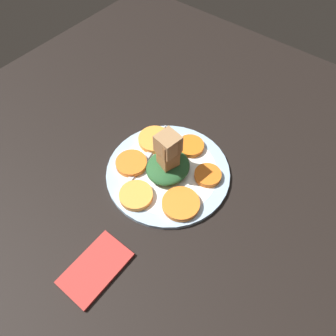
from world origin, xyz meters
The scene contains 11 objects.
table_slab centered at (0.00, 0.00, 1.00)cm, with size 120.00×120.00×2.00cm, color black.
plate centered at (0.00, 0.00, 2.52)cm, with size 26.78×26.78×1.05cm.
carrot_slice_0 centered at (-4.00, 7.60, 3.69)cm, with size 5.73×5.73×1.18cm, color orange.
carrot_slice_1 centered at (-8.21, 0.17, 3.69)cm, with size 6.09×6.09×1.18cm, color orange.
carrot_slice_2 centered at (-4.68, -7.58, 3.69)cm, with size 7.63×7.63×1.18cm, color orange.
carrot_slice_3 centered at (3.72, -7.23, 3.69)cm, with size 6.84×6.84×1.18cm, color orange.
carrot_slice_4 centered at (9.17, -1.01, 3.69)cm, with size 6.90×6.90×1.18cm, color #F99438.
carrot_slice_5 centered at (5.07, 7.30, 3.69)cm, with size 7.63×7.63×1.18cm, color orange.
center_pile centered at (-0.10, -0.08, 7.14)cm, with size 9.93×8.93×11.09cm.
fork centered at (-0.94, -6.11, 3.30)cm, with size 19.28×4.78×0.40cm.
napkin centered at (24.66, 2.89, 2.40)cm, with size 12.65×7.59×0.80cm.
Camera 1 is at (32.02, 25.44, 60.80)cm, focal length 35.00 mm.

